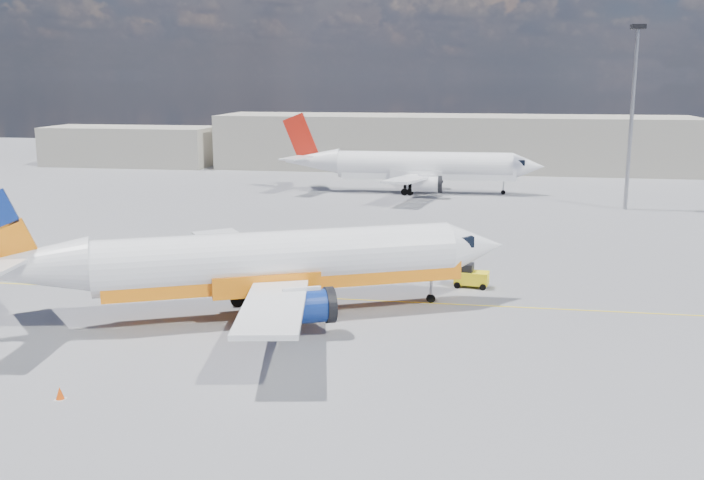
% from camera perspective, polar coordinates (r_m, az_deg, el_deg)
% --- Properties ---
extents(ground, '(240.00, 240.00, 0.00)m').
position_cam_1_polar(ground, '(46.90, -2.86, -5.25)').
color(ground, slate).
rests_on(ground, ground).
extents(taxi_line, '(70.00, 0.15, 0.01)m').
position_cam_1_polar(taxi_line, '(49.71, -2.12, -4.24)').
color(taxi_line, yellow).
rests_on(taxi_line, ground).
extents(terminal_main, '(70.00, 14.00, 8.00)m').
position_cam_1_polar(terminal_main, '(119.27, 7.26, 7.05)').
color(terminal_main, '#ACA594').
rests_on(terminal_main, ground).
extents(terminal_annex, '(26.00, 10.00, 6.00)m').
position_cam_1_polar(terminal_annex, '(128.48, -15.85, 6.59)').
color(terminal_annex, '#ACA594').
rests_on(terminal_annex, ground).
extents(main_jet, '(30.96, 23.28, 9.57)m').
position_cam_1_polar(main_jet, '(45.58, -6.57, -1.66)').
color(main_jet, white).
rests_on(main_jet, ground).
extents(second_jet, '(31.25, 24.71, 9.47)m').
position_cam_1_polar(second_jet, '(94.25, 4.69, 5.34)').
color(second_jet, white).
rests_on(second_jet, ground).
extents(gse_tug, '(2.35, 1.64, 1.57)m').
position_cam_1_polar(gse_tug, '(52.67, 8.61, -2.61)').
color(gse_tug, black).
rests_on(gse_tug, ground).
extents(traffic_cone, '(0.43, 0.43, 0.60)m').
position_cam_1_polar(traffic_cone, '(36.82, -20.48, -10.42)').
color(traffic_cone, white).
rests_on(traffic_cone, ground).
extents(floodlight_mast, '(1.38, 1.38, 18.86)m').
position_cam_1_polar(floodlight_mast, '(86.51, 19.75, 9.53)').
color(floodlight_mast, gray).
rests_on(floodlight_mast, ground).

